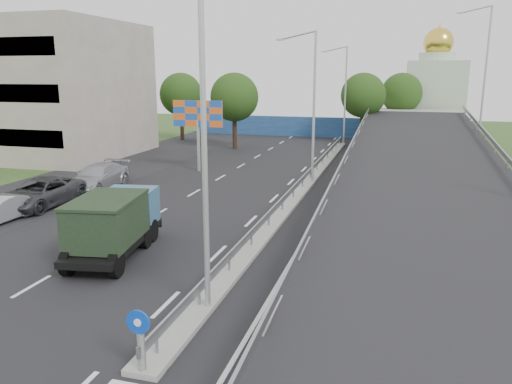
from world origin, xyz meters
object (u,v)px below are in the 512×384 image
(sign_bollard, at_px, (140,340))
(church, at_px, (435,91))
(parked_car_d, at_px, (98,177))
(lamp_post_near, at_px, (198,132))
(parked_car_c, at_px, (40,193))
(billboard, at_px, (198,118))
(lamp_post_far, at_px, (344,90))
(lamp_post_mid, at_px, (311,99))
(dump_truck, at_px, (115,221))

(sign_bollard, height_order, church, church)
(parked_car_d, bearing_deg, lamp_post_near, -49.44)
(lamp_post_near, xyz_separation_m, parked_car_c, (-13.81, 9.53, -5.00))
(billboard, bearing_deg, parked_car_d, -118.83)
(lamp_post_far, height_order, parked_car_d, lamp_post_far)
(lamp_post_near, distance_m, church, 54.90)
(parked_car_c, bearing_deg, lamp_post_far, 65.51)
(lamp_post_far, bearing_deg, billboard, -116.84)
(lamp_post_mid, distance_m, dump_truck, 17.64)
(church, xyz_separation_m, parked_car_d, (-23.14, -39.51, -4.50))
(church, bearing_deg, billboard, -120.70)
(lamp_post_near, distance_m, lamp_post_far, 40.00)
(church, distance_m, parked_car_d, 46.01)
(dump_truck, relative_size, parked_car_d, 1.13)
(parked_car_d, bearing_deg, sign_bollard, -56.22)
(lamp_post_mid, relative_size, dump_truck, 1.60)
(lamp_post_near, relative_size, lamp_post_mid, 1.00)
(billboard, bearing_deg, dump_truck, -78.59)
(lamp_post_far, bearing_deg, parked_car_c, -114.38)
(dump_truck, xyz_separation_m, parked_car_d, (-7.81, 10.69, -0.66))
(sign_bollard, relative_size, church, 0.12)
(parked_car_c, bearing_deg, church, 61.84)
(lamp_post_near, bearing_deg, billboard, 112.49)
(parked_car_d, bearing_deg, dump_truck, -55.73)
(lamp_post_mid, height_order, parked_car_c, lamp_post_mid)
(sign_bollard, height_order, lamp_post_near, lamp_post_near)
(church, bearing_deg, lamp_post_near, -100.38)
(lamp_post_mid, distance_m, church, 35.41)
(lamp_post_near, xyz_separation_m, lamp_post_mid, (0.00, 20.00, 0.00))
(lamp_post_near, height_order, church, church)
(sign_bollard, height_order, lamp_post_far, lamp_post_far)
(sign_bollard, distance_m, lamp_post_far, 44.08)
(lamp_post_far, bearing_deg, sign_bollard, -90.14)
(church, height_order, billboard, church)
(sign_bollard, height_order, lamp_post_mid, lamp_post_mid)
(lamp_post_far, bearing_deg, dump_truck, -98.54)
(lamp_post_near, xyz_separation_m, billboard, (-9.11, 22.00, -1.62))
(billboard, relative_size, parked_car_d, 0.98)
(sign_bollard, distance_m, parked_car_c, 19.13)
(lamp_post_far, xyz_separation_m, dump_truck, (-5.43, -36.21, -4.33))
(dump_truck, bearing_deg, parked_car_c, 136.40)
(parked_car_d, bearing_deg, parked_car_c, -98.33)
(lamp_post_near, height_order, dump_truck, lamp_post_near)
(lamp_post_mid, bearing_deg, lamp_post_far, 90.00)
(sign_bollard, bearing_deg, billboard, 109.21)
(lamp_post_far, relative_size, dump_truck, 1.60)
(lamp_post_far, distance_m, parked_car_c, 33.82)
(billboard, height_order, dump_truck, billboard)
(lamp_post_mid, xyz_separation_m, lamp_post_far, (0.00, 20.00, 0.00))
(billboard, bearing_deg, sign_bollard, -70.79)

